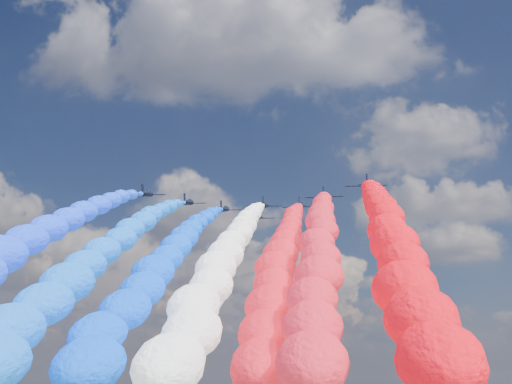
# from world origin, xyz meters

# --- Properties ---
(jet_0) EXTENTS (10.02, 13.31, 5.82)m
(jet_0) POSITION_xyz_m (-26.02, -4.64, 99.54)
(jet_0) COLOR black
(trail_0) EXTENTS (7.30, 97.31, 48.14)m
(trail_0) POSITION_xyz_m (-26.02, -54.78, 77.78)
(trail_0) COLOR #1740FE
(jet_1) EXTENTS (9.62, 13.02, 5.82)m
(jet_1) POSITION_xyz_m (-17.75, 4.77, 99.54)
(jet_1) COLOR black
(trail_1) EXTENTS (7.30, 97.31, 48.14)m
(trail_1) POSITION_xyz_m (-17.75, -45.38, 77.78)
(trail_1) COLOR blue
(jet_2) EXTENTS (9.54, 12.97, 5.82)m
(jet_2) POSITION_xyz_m (-9.66, 12.91, 99.54)
(jet_2) COLOR black
(trail_2) EXTENTS (7.30, 97.31, 48.14)m
(trail_2) POSITION_xyz_m (-9.66, -37.24, 77.78)
(trail_2) COLOR blue
(jet_3) EXTENTS (9.66, 13.05, 5.82)m
(jet_3) POSITION_xyz_m (1.54, 10.07, 99.54)
(jet_3) COLOR black
(trail_3) EXTENTS (7.30, 97.31, 48.14)m
(trail_3) POSITION_xyz_m (1.54, -40.07, 77.78)
(trail_3) COLOR white
(jet_4) EXTENTS (9.91, 13.23, 5.82)m
(jet_4) POSITION_xyz_m (-1.65, 23.42, 99.54)
(jet_4) COLOR black
(trail_4) EXTENTS (7.30, 97.31, 48.14)m
(trail_4) POSITION_xyz_m (-1.65, -26.72, 77.78)
(trail_4) COLOR white
(jet_5) EXTENTS (9.36, 12.83, 5.82)m
(jet_5) POSITION_xyz_m (10.77, 11.75, 99.54)
(jet_5) COLOR black
(trail_5) EXTENTS (7.30, 97.31, 48.14)m
(trail_5) POSITION_xyz_m (10.77, -38.40, 77.78)
(trail_5) COLOR red
(jet_6) EXTENTS (9.83, 13.17, 5.82)m
(jet_6) POSITION_xyz_m (17.33, 2.54, 99.54)
(jet_6) COLOR black
(trail_6) EXTENTS (7.30, 97.31, 48.14)m
(trail_6) POSITION_xyz_m (17.33, -47.61, 77.78)
(trail_6) COLOR red
(jet_7) EXTENTS (9.79, 13.14, 5.82)m
(jet_7) POSITION_xyz_m (27.08, -6.28, 99.54)
(jet_7) COLOR black
(trail_7) EXTENTS (7.30, 97.31, 48.14)m
(trail_7) POSITION_xyz_m (27.08, -56.43, 77.78)
(trail_7) COLOR red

